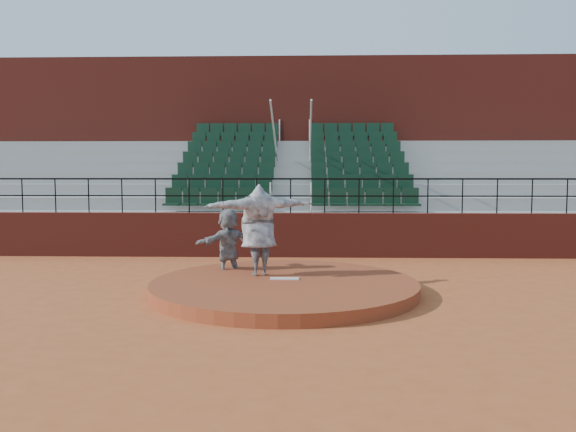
% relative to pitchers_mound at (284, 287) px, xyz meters
% --- Properties ---
extents(ground, '(90.00, 90.00, 0.00)m').
position_rel_pitchers_mound_xyz_m(ground, '(0.00, 0.00, -0.12)').
color(ground, '#AA5026').
rests_on(ground, ground).
extents(pitchers_mound, '(5.50, 5.50, 0.25)m').
position_rel_pitchers_mound_xyz_m(pitchers_mound, '(0.00, 0.00, 0.00)').
color(pitchers_mound, brown).
rests_on(pitchers_mound, ground).
extents(pitching_rubber, '(0.60, 0.15, 0.03)m').
position_rel_pitchers_mound_xyz_m(pitching_rubber, '(0.00, 0.15, 0.14)').
color(pitching_rubber, white).
rests_on(pitching_rubber, pitchers_mound).
extents(boundary_wall, '(24.00, 0.30, 1.30)m').
position_rel_pitchers_mound_xyz_m(boundary_wall, '(0.00, 5.00, 0.53)').
color(boundary_wall, maroon).
rests_on(boundary_wall, ground).
extents(wall_railing, '(24.04, 0.05, 1.03)m').
position_rel_pitchers_mound_xyz_m(wall_railing, '(0.00, 5.00, 1.90)').
color(wall_railing, black).
rests_on(wall_railing, boundary_wall).
extents(seating_deck, '(24.00, 5.97, 4.63)m').
position_rel_pitchers_mound_xyz_m(seating_deck, '(0.00, 8.65, 1.32)').
color(seating_deck, gray).
rests_on(seating_deck, ground).
extents(press_box_facade, '(24.00, 3.00, 7.10)m').
position_rel_pitchers_mound_xyz_m(press_box_facade, '(0.00, 12.60, 3.43)').
color(press_box_facade, maroon).
rests_on(press_box_facade, ground).
extents(pitcher, '(2.50, 1.55, 1.98)m').
position_rel_pitchers_mound_xyz_m(pitcher, '(-0.58, 0.66, 1.12)').
color(pitcher, black).
rests_on(pitcher, pitchers_mound).
extents(fielder, '(1.48, 1.36, 1.65)m').
position_rel_pitchers_mound_xyz_m(fielder, '(-1.36, 1.45, 0.70)').
color(fielder, black).
rests_on(fielder, ground).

